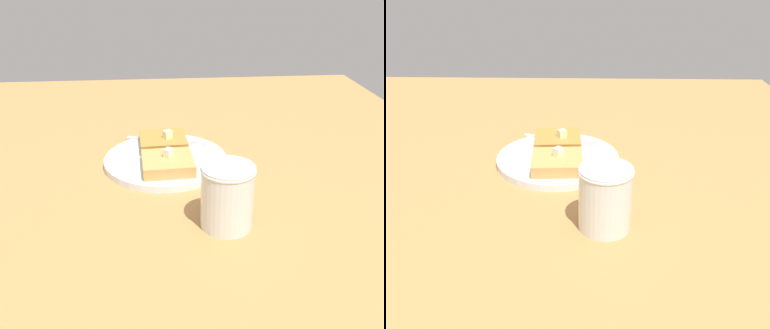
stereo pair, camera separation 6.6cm
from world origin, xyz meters
The scene contains 8 objects.
table_surface centered at (0.00, 0.00, 1.39)cm, with size 118.87×118.87×2.77cm, color #B98147.
plate centered at (-1.71, 2.45, 3.45)cm, with size 21.81×21.81×1.20cm.
toast_slice_left centered at (-6.33, 2.16, 4.98)cm, with size 8.30×8.51×2.01cm, color #B57E35.
toast_slice_middle centered at (2.92, 2.73, 4.98)cm, with size 8.30×8.51×2.01cm, color tan.
butter_pat_primary centered at (-5.67, 3.01, 6.70)cm, with size 1.44×1.30×1.44cm, color beige.
butter_pat_secondary centered at (2.44, 2.87, 6.70)cm, with size 1.44×1.30×1.44cm, color #F3EBC5.
fork centered at (-8.33, 3.42, 4.15)cm, with size 6.00×15.73×0.36cm.
syrup_jar centered at (18.40, 10.24, 6.92)cm, with size 7.40×7.40×8.97cm.
Camera 2 is at (67.57, 7.92, 36.57)cm, focal length 40.00 mm.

